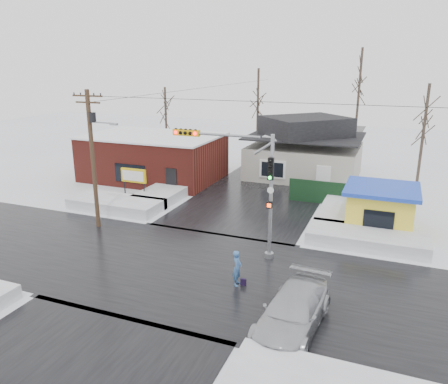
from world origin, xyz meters
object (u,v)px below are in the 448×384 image
at_px(marquee_sign, 134,177).
at_px(pedestrian, 237,268).
at_px(utility_pole, 93,152).
at_px(traffic_signal, 244,177).
at_px(car, 293,311).
at_px(kiosk, 380,208).

relative_size(marquee_sign, pedestrian, 1.41).
relative_size(utility_pole, marquee_sign, 3.53).
bearing_deg(pedestrian, marquee_sign, 42.69).
bearing_deg(traffic_signal, marquee_sign, 150.28).
relative_size(traffic_signal, car, 1.27).
height_order(marquee_sign, pedestrian, marquee_sign).
distance_m(utility_pole, marquee_sign, 6.87).
xyz_separation_m(pedestrian, car, (3.38, -2.61, -0.11)).
bearing_deg(pedestrian, utility_pole, 61.89).
distance_m(traffic_signal, utility_pole, 10.39).
relative_size(utility_pole, pedestrian, 4.97).
xyz_separation_m(marquee_sign, kiosk, (18.50, 0.50, -0.46)).
xyz_separation_m(utility_pole, pedestrian, (11.33, -4.12, -4.21)).
relative_size(pedestrian, car, 0.33).
xyz_separation_m(traffic_signal, utility_pole, (-10.36, 0.53, 0.57)).
bearing_deg(utility_pole, kiosk, 20.44).
xyz_separation_m(kiosk, car, (-2.72, -13.23, -0.66)).
height_order(traffic_signal, marquee_sign, traffic_signal).
bearing_deg(utility_pole, pedestrian, -20.00).
bearing_deg(car, marquee_sign, 145.55).
relative_size(kiosk, car, 0.83).
relative_size(traffic_signal, kiosk, 1.52).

